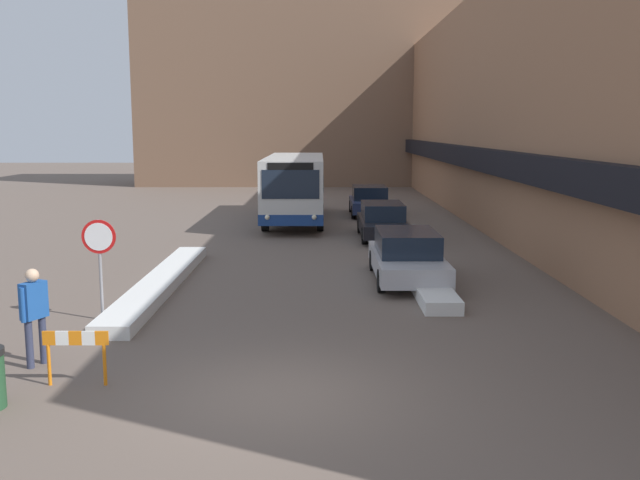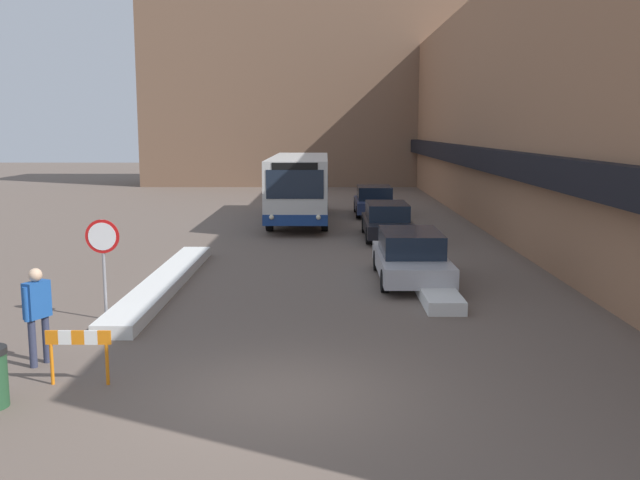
{
  "view_description": "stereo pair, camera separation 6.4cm",
  "coord_description": "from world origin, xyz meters",
  "views": [
    {
      "loc": [
        0.73,
        -11.0,
        4.28
      ],
      "look_at": [
        0.65,
        5.34,
        1.72
      ],
      "focal_mm": 40.0,
      "sensor_mm": 36.0,
      "label": 1
    },
    {
      "loc": [
        0.79,
        -11.0,
        4.28
      ],
      "look_at": [
        0.65,
        5.34,
        1.72
      ],
      "focal_mm": 40.0,
      "sensor_mm": 36.0,
      "label": 2
    }
  ],
  "objects": [
    {
      "name": "snow_bank_right",
      "position": [
        3.6,
        8.01,
        0.16
      ],
      "size": [
        0.9,
        6.2,
        0.32
      ],
      "color": "silver",
      "rests_on": "ground_plane"
    },
    {
      "name": "parked_car_back",
      "position": [
        3.2,
        24.42,
        0.72
      ],
      "size": [
        1.92,
        4.23,
        1.45
      ],
      "color": "navy",
      "rests_on": "ground_plane"
    },
    {
      "name": "city_bus",
      "position": [
        -0.43,
        22.02,
        1.67
      ],
      "size": [
        2.6,
        10.66,
        3.01
      ],
      "color": "silver",
      "rests_on": "ground_plane"
    },
    {
      "name": "construction_barricade",
      "position": [
        -3.36,
        0.49,
        0.67
      ],
      "size": [
        1.1,
        0.06,
        0.94
      ],
      "color": "orange",
      "rests_on": "ground_plane"
    },
    {
      "name": "ground_plane",
      "position": [
        0.0,
        0.0,
        0.0
      ],
      "size": [
        160.0,
        160.0,
        0.0
      ],
      "primitive_type": "plane",
      "color": "#66564C"
    },
    {
      "name": "pedestrian",
      "position": [
        -4.43,
        1.49,
        1.08
      ],
      "size": [
        0.41,
        0.54,
        1.8
      ],
      "rotation": [
        0.0,
        0.0,
        1.13
      ],
      "color": "#333851",
      "rests_on": "ground_plane"
    },
    {
      "name": "snow_bank_left",
      "position": [
        -3.6,
        7.94,
        0.15
      ],
      "size": [
        0.9,
        9.86,
        0.3
      ],
      "color": "silver",
      "rests_on": "ground_plane"
    },
    {
      "name": "stop_sign",
      "position": [
        -4.19,
        4.62,
        1.66
      ],
      "size": [
        0.76,
        0.08,
        2.29
      ],
      "color": "gray",
      "rests_on": "ground_plane"
    },
    {
      "name": "building_row_right",
      "position": [
        9.98,
        24.0,
        5.11
      ],
      "size": [
        5.5,
        60.0,
        10.25
      ],
      "color": "#996B4C",
      "rests_on": "ground_plane"
    },
    {
      "name": "parked_car_front",
      "position": [
        3.2,
        8.91,
        0.71
      ],
      "size": [
        1.91,
        4.75,
        1.41
      ],
      "color": "#B7B7BC",
      "rests_on": "ground_plane"
    },
    {
      "name": "building_backdrop_far",
      "position": [
        0.0,
        45.63,
        6.9
      ],
      "size": [
        26.0,
        8.0,
        13.79
      ],
      "color": "brown",
      "rests_on": "ground_plane"
    },
    {
      "name": "parked_car_middle",
      "position": [
        3.2,
        16.86,
        0.7
      ],
      "size": [
        1.83,
        4.74,
        1.39
      ],
      "color": "black",
      "rests_on": "ground_plane"
    }
  ]
}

